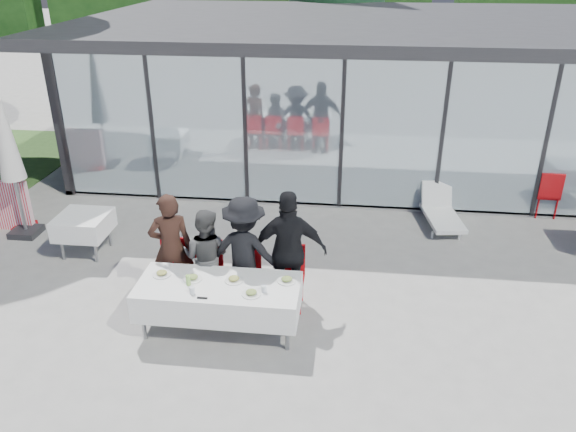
{
  "coord_description": "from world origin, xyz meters",
  "views": [
    {
      "loc": [
        1.23,
        -6.77,
        4.92
      ],
      "look_at": [
        0.29,
        1.2,
        1.1
      ],
      "focal_mm": 35.0,
      "sensor_mm": 36.0,
      "label": 1
    }
  ],
  "objects_px": {
    "diner_chair_b": "(208,268)",
    "juice_bottle": "(188,280)",
    "diner_chair_d": "(290,273)",
    "plate_b": "(193,278)",
    "market_umbrella": "(5,139)",
    "folded_eyeglasses": "(202,298)",
    "plate_d": "(287,280)",
    "diner_d": "(289,251)",
    "spare_chair_b": "(548,192)",
    "diner_chair_a": "(174,266)",
    "diner_a": "(171,248)",
    "diner_chair_c": "(246,270)",
    "spare_table_left": "(84,225)",
    "plate_c": "(234,279)",
    "diner_c": "(245,252)",
    "lounger": "(441,211)",
    "diner_b": "(206,256)",
    "plate_a": "(162,273)",
    "dining_table": "(219,297)",
    "plate_extra": "(251,293)"
  },
  "relations": [
    {
      "from": "plate_b",
      "to": "spare_table_left",
      "type": "bearing_deg",
      "value": 143.64
    },
    {
      "from": "diner_c",
      "to": "spare_table_left",
      "type": "distance_m",
      "value": 3.35
    },
    {
      "from": "folded_eyeglasses",
      "to": "lounger",
      "type": "height_order",
      "value": "folded_eyeglasses"
    },
    {
      "from": "plate_b",
      "to": "market_umbrella",
      "type": "relative_size",
      "value": 0.09
    },
    {
      "from": "plate_b",
      "to": "plate_d",
      "type": "relative_size",
      "value": 1.0
    },
    {
      "from": "plate_c",
      "to": "spare_chair_b",
      "type": "xyz_separation_m",
      "value": [
        5.48,
        4.32,
        -0.24
      ]
    },
    {
      "from": "diner_chair_c",
      "to": "dining_table",
      "type": "bearing_deg",
      "value": -107.89
    },
    {
      "from": "diner_chair_a",
      "to": "spare_chair_b",
      "type": "bearing_deg",
      "value": 29.26
    },
    {
      "from": "diner_chair_a",
      "to": "diner_chair_b",
      "type": "relative_size",
      "value": 1.0
    },
    {
      "from": "diner_chair_d",
      "to": "juice_bottle",
      "type": "bearing_deg",
      "value": -148.06
    },
    {
      "from": "juice_bottle",
      "to": "folded_eyeglasses",
      "type": "relative_size",
      "value": 1.07
    },
    {
      "from": "diner_d",
      "to": "plate_c",
      "type": "xyz_separation_m",
      "value": [
        -0.71,
        -0.6,
        -0.16
      ]
    },
    {
      "from": "diner_chair_c",
      "to": "market_umbrella",
      "type": "distance_m",
      "value": 5.07
    },
    {
      "from": "plate_a",
      "to": "folded_eyeglasses",
      "type": "distance_m",
      "value": 0.88
    },
    {
      "from": "diner_c",
      "to": "spare_table_left",
      "type": "xyz_separation_m",
      "value": [
        -3.11,
        1.2,
        -0.32
      ]
    },
    {
      "from": "diner_chair_a",
      "to": "juice_bottle",
      "type": "relative_size",
      "value": 6.49
    },
    {
      "from": "diner_chair_a",
      "to": "folded_eyeglasses",
      "type": "bearing_deg",
      "value": -56.2
    },
    {
      "from": "plate_d",
      "to": "plate_a",
      "type": "bearing_deg",
      "value": -178.7
    },
    {
      "from": "diner_c",
      "to": "diner_chair_d",
      "type": "xyz_separation_m",
      "value": [
        0.67,
        0.04,
        -0.34
      ]
    },
    {
      "from": "diner_chair_a",
      "to": "plate_d",
      "type": "bearing_deg",
      "value": -17.47
    },
    {
      "from": "diner_b",
      "to": "plate_b",
      "type": "bearing_deg",
      "value": 95.46
    },
    {
      "from": "diner_chair_c",
      "to": "juice_bottle",
      "type": "relative_size",
      "value": 6.49
    },
    {
      "from": "plate_d",
      "to": "diner_chair_c",
      "type": "bearing_deg",
      "value": 140.42
    },
    {
      "from": "diner_chair_d",
      "to": "market_umbrella",
      "type": "height_order",
      "value": "market_umbrella"
    },
    {
      "from": "diner_a",
      "to": "diner_chair_c",
      "type": "height_order",
      "value": "diner_a"
    },
    {
      "from": "diner_a",
      "to": "lounger",
      "type": "distance_m",
      "value": 5.5
    },
    {
      "from": "diner_b",
      "to": "diner_d",
      "type": "xyz_separation_m",
      "value": [
        1.26,
        0.0,
        0.17
      ]
    },
    {
      "from": "diner_chair_d",
      "to": "plate_c",
      "type": "relative_size",
      "value": 3.69
    },
    {
      "from": "plate_extra",
      "to": "spare_table_left",
      "type": "relative_size",
      "value": 0.31
    },
    {
      "from": "diner_chair_b",
      "to": "market_umbrella",
      "type": "distance_m",
      "value": 4.55
    },
    {
      "from": "diner_d",
      "to": "spare_table_left",
      "type": "relative_size",
      "value": 2.18
    },
    {
      "from": "diner_chair_c",
      "to": "diner_c",
      "type": "bearing_deg",
      "value": -90.0
    },
    {
      "from": "diner_a",
      "to": "diner_chair_b",
      "type": "relative_size",
      "value": 1.8
    },
    {
      "from": "plate_a",
      "to": "market_umbrella",
      "type": "height_order",
      "value": "market_umbrella"
    },
    {
      "from": "diner_chair_d",
      "to": "spare_table_left",
      "type": "xyz_separation_m",
      "value": [
        -3.78,
        1.16,
        0.02
      ]
    },
    {
      "from": "plate_extra",
      "to": "spare_table_left",
      "type": "xyz_separation_m",
      "value": [
        -3.37,
        2.12,
        -0.22
      ]
    },
    {
      "from": "diner_chair_c",
      "to": "plate_extra",
      "type": "xyz_separation_m",
      "value": [
        0.26,
        -0.95,
        0.24
      ]
    },
    {
      "from": "diner_d",
      "to": "plate_b",
      "type": "relative_size",
      "value": 7.1
    },
    {
      "from": "diner_chair_b",
      "to": "juice_bottle",
      "type": "relative_size",
      "value": 6.49
    },
    {
      "from": "plate_d",
      "to": "folded_eyeglasses",
      "type": "distance_m",
      "value": 1.19
    },
    {
      "from": "diner_chair_a",
      "to": "plate_c",
      "type": "xyz_separation_m",
      "value": [
        1.08,
        -0.64,
        0.24
      ]
    },
    {
      "from": "plate_c",
      "to": "lounger",
      "type": "relative_size",
      "value": 0.19
    },
    {
      "from": "diner_chair_a",
      "to": "diner_chair_b",
      "type": "xyz_separation_m",
      "value": [
        0.53,
        0.0,
        0.0
      ]
    },
    {
      "from": "spare_chair_b",
      "to": "diner_c",
      "type": "bearing_deg",
      "value": -145.64
    },
    {
      "from": "diner_chair_d",
      "to": "plate_b",
      "type": "distance_m",
      "value": 1.47
    },
    {
      "from": "diner_b",
      "to": "spare_chair_b",
      "type": "xyz_separation_m",
      "value": [
        6.03,
        3.72,
        -0.23
      ]
    },
    {
      "from": "diner_d",
      "to": "market_umbrella",
      "type": "height_order",
      "value": "market_umbrella"
    },
    {
      "from": "diner_d",
      "to": "spare_chair_b",
      "type": "bearing_deg",
      "value": -147.62
    },
    {
      "from": "lounger",
      "to": "spare_chair_b",
      "type": "bearing_deg",
      "value": 13.71
    },
    {
      "from": "dining_table",
      "to": "plate_c",
      "type": "relative_size",
      "value": 8.55
    }
  ]
}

